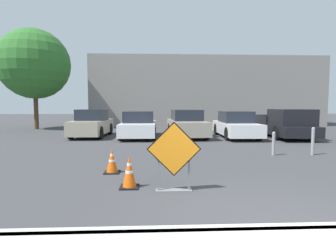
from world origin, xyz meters
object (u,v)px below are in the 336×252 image
Objects in this scene: parked_car_third at (187,124)px; bollard_nearest at (274,143)px; traffic_cone_nearest at (129,172)px; road_closed_sign at (174,155)px; parked_car_fourth at (236,125)px; traffic_cone_second at (112,161)px; parked_car_second at (139,125)px; bollard_second at (313,140)px; parked_car_nearest at (92,124)px; pickup_truck at (284,125)px.

parked_car_third reaches higher than bollard_nearest.
traffic_cone_nearest is 9.86m from parked_car_third.
traffic_cone_nearest is 5.97m from bollard_nearest.
parked_car_third is at bearing 76.14° from traffic_cone_nearest.
parked_car_fourth reaches higher than road_closed_sign.
parked_car_second is (0.19, 8.04, 0.37)m from traffic_cone_second.
bollard_second is at bearing 139.22° from parked_car_second.
parked_car_fourth is at bearing 176.95° from parked_car_nearest.
parked_car_second is 8.27m from pickup_truck.
parked_car_fourth is 0.80× the size of pickup_truck.
traffic_cone_second is 0.64× the size of bollard_second.
road_closed_sign is at bearing 78.68° from parked_car_third.
pickup_truck reaches higher than parked_car_fourth.
traffic_cone_second is (-1.54, 1.60, -0.46)m from road_closed_sign.
pickup_truck reaches higher than road_closed_sign.
parked_car_third reaches higher than traffic_cone_second.
parked_car_nearest is 0.72× the size of pickup_truck.
parked_car_fourth is at bearing 166.93° from parked_car_third.
traffic_cone_nearest is 1.07× the size of traffic_cone_second.
parked_car_third is (1.41, 9.87, -0.05)m from road_closed_sign.
road_closed_sign is 9.73m from parked_car_second.
bollard_nearest is 1.45m from bollard_second.
bollard_second is (1.13, -5.55, -0.15)m from parked_car_fourth.
parked_car_fourth is at bearing 86.69° from bollard_nearest.
road_closed_sign is 10.92m from parked_car_nearest.
parked_car_third reaches higher than bollard_second.
parked_car_nearest reaches higher than bollard_nearest.
traffic_cone_nearest is 7.18m from bollard_second.
parked_car_fourth is at bearing 53.73° from traffic_cone_second.
pickup_truck reaches higher than traffic_cone_second.
parked_car_third is 4.66× the size of bollard_second.
parked_car_third is (2.95, 8.26, 0.41)m from traffic_cone_second.
parked_car_fourth is (5.71, 7.78, 0.37)m from traffic_cone_second.
traffic_cone_second is 0.14× the size of parked_car_second.
parked_car_second is at bearing 131.89° from bollard_nearest.
traffic_cone_second is at bearing 108.79° from parked_car_nearest.
parked_car_nearest is at bearing -3.78° from parked_car_fourth.
traffic_cone_second is (-0.59, 1.30, -0.02)m from traffic_cone_nearest.
parked_car_fourth is 4.48× the size of bollard_second.
parked_car_second is (2.76, -0.48, -0.04)m from parked_car_nearest.
parked_car_third reaches higher than parked_car_second.
parked_car_third is at bearing 179.40° from parked_car_nearest.
pickup_truck is at bearing 178.72° from parked_car_fourth.
pickup_truck reaches higher than parked_car_second.
pickup_truck is at bearing 42.19° from traffic_cone_second.
pickup_truck is 6.62× the size of bollard_nearest.
parked_car_nearest is 0.87× the size of parked_car_third.
traffic_cone_second is at bearing -157.46° from bollard_nearest.
pickup_truck is at bearing 60.57° from bollard_nearest.
bollard_second reaches higher than traffic_cone_second.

